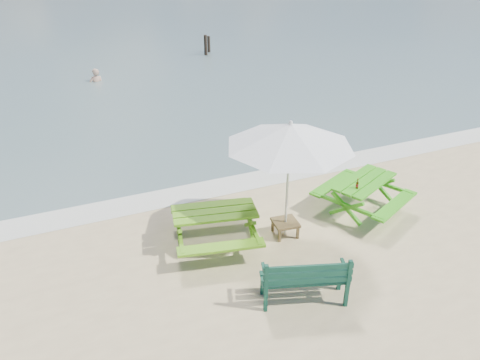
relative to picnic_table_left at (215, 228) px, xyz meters
name	(u,v)px	position (x,y,z in m)	size (l,w,h in m)	color
foam_strip	(235,184)	(1.41, 2.29, -0.38)	(22.00, 0.90, 0.01)	silver
picnic_table_left	(215,228)	(0.00, 0.00, 0.00)	(2.04, 2.19, 0.81)	#5A9B17
picnic_table_right	(363,196)	(3.61, -0.11, 0.00)	(2.31, 2.40, 0.80)	#369E17
park_bench	(304,287)	(0.83, -2.20, -0.10)	(1.59, 0.95, 0.93)	#0E3A2B
side_table	(285,228)	(1.49, -0.28, -0.21)	(0.57, 0.57, 0.33)	brown
patio_umbrella	(290,135)	(1.49, -0.28, 1.93)	(2.84, 2.84, 2.55)	silver
beer_bottle	(357,185)	(3.22, -0.34, 0.49)	(0.06, 0.06, 0.23)	brown
swimmer	(97,87)	(-0.50, 13.69, -0.67)	(0.67, 0.48, 1.69)	tan
mooring_pilings	(207,47)	(5.88, 16.87, 0.00)	(0.57, 0.77, 1.26)	black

